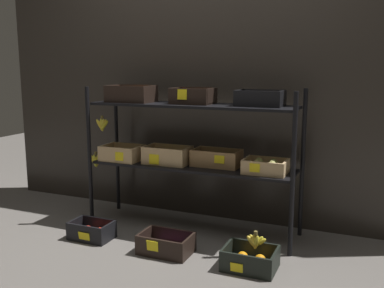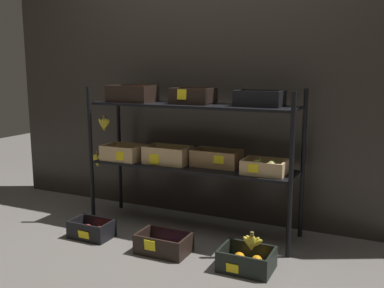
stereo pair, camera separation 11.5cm
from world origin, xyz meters
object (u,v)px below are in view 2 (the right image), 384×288
(crate_ground_apple_red, at_px, (92,231))
(banana_bunch_loose, at_px, (252,242))
(display_rack, at_px, (188,136))
(crate_ground_plum, at_px, (164,246))
(crate_ground_orange, at_px, (246,262))

(crate_ground_apple_red, relative_size, banana_bunch_loose, 2.23)
(display_rack, bearing_deg, crate_ground_plum, -84.81)
(crate_ground_apple_red, relative_size, crate_ground_plum, 0.88)
(display_rack, height_order, crate_ground_orange, display_rack)
(display_rack, distance_m, crate_ground_plum, 0.85)
(crate_ground_plum, bearing_deg, crate_ground_apple_red, 179.03)
(crate_ground_orange, bearing_deg, crate_ground_apple_red, 179.29)
(crate_ground_apple_red, bearing_deg, banana_bunch_loose, -0.80)
(crate_ground_plum, bearing_deg, display_rack, 95.19)
(crate_ground_apple_red, xyz_separation_m, crate_ground_orange, (1.23, -0.02, 0.00))
(crate_ground_apple_red, bearing_deg, crate_ground_orange, -0.71)
(crate_ground_orange, bearing_deg, banana_bunch_loose, -3.84)
(crate_ground_orange, distance_m, banana_bunch_loose, 0.14)
(crate_ground_apple_red, relative_size, crate_ground_orange, 0.94)
(crate_ground_plum, relative_size, crate_ground_orange, 1.07)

